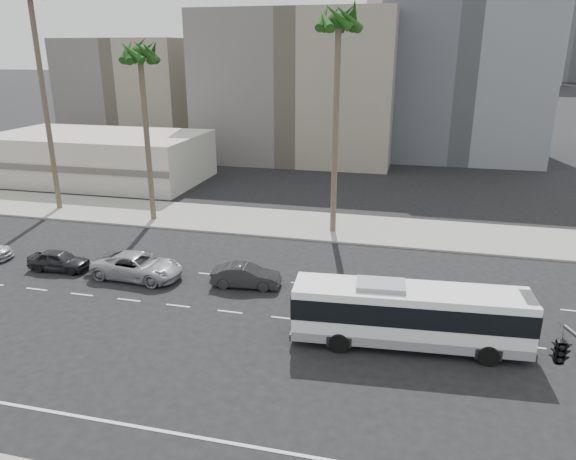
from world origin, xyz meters
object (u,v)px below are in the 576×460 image
(city_bus, at_px, (410,314))
(palm_near, at_px, (339,26))
(traffic_signal, at_px, (567,360))
(palm_mid, at_px, (140,58))
(car_b, at_px, (138,266))
(car_c, at_px, (59,260))
(car_a, at_px, (246,276))

(city_bus, height_order, palm_near, palm_near)
(traffic_signal, height_order, palm_mid, palm_mid)
(city_bus, xyz_separation_m, traffic_signal, (4.36, -8.26, 3.28))
(car_b, distance_m, traffic_signal, 24.46)
(palm_near, xyz_separation_m, palm_mid, (-14.88, -0.41, -2.09))
(palm_mid, bearing_deg, city_bus, -35.69)
(car_b, height_order, traffic_signal, traffic_signal)
(city_bus, relative_size, palm_mid, 0.77)
(city_bus, xyz_separation_m, palm_mid, (-20.95, 15.05, 11.18))
(palm_mid, bearing_deg, car_c, -94.57)
(car_b, distance_m, palm_near, 20.82)
(car_b, bearing_deg, city_bus, -100.71)
(car_a, bearing_deg, traffic_signal, -137.82)
(car_c, relative_size, traffic_signal, 0.65)
(city_bus, distance_m, traffic_signal, 9.90)
(car_c, bearing_deg, car_b, -91.84)
(city_bus, height_order, traffic_signal, traffic_signal)
(car_c, bearing_deg, car_a, -90.50)
(car_b, height_order, car_c, car_b)
(city_bus, distance_m, palm_mid, 28.12)
(traffic_signal, distance_m, palm_mid, 35.30)
(traffic_signal, relative_size, palm_mid, 0.41)
(city_bus, bearing_deg, palm_near, 107.14)
(palm_mid, bearing_deg, palm_near, 1.59)
(car_a, relative_size, traffic_signal, 0.69)
(traffic_signal, xyz_separation_m, palm_near, (-10.43, 23.72, 9.98))
(car_a, height_order, traffic_signal, traffic_signal)
(car_b, bearing_deg, palm_near, -38.69)
(traffic_signal, bearing_deg, city_bus, 97.53)
(car_c, bearing_deg, city_bus, -103.10)
(car_c, height_order, traffic_signal, traffic_signal)
(car_a, distance_m, palm_near, 18.29)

